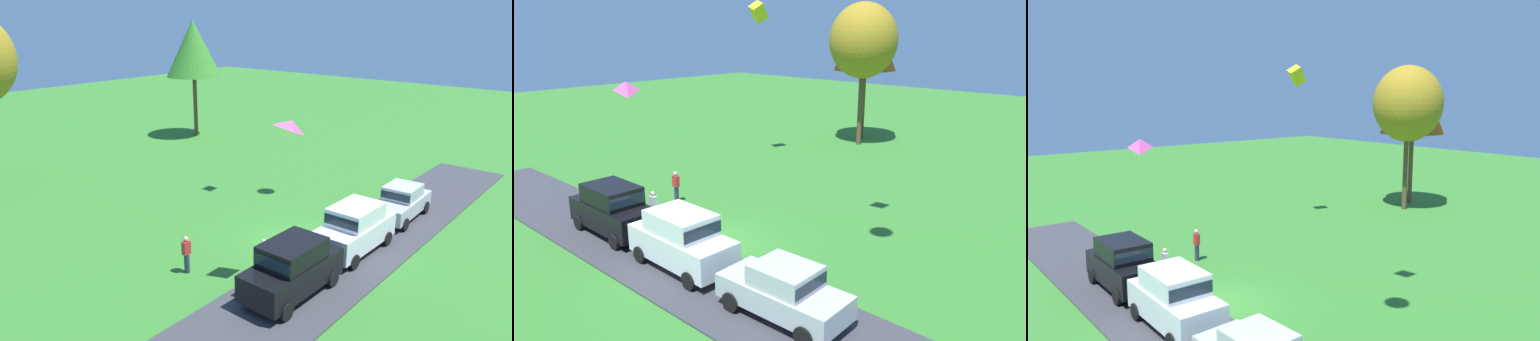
% 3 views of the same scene
% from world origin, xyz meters
% --- Properties ---
extents(ground_plane, '(120.00, 120.00, 0.00)m').
position_xyz_m(ground_plane, '(0.00, 0.00, 0.00)').
color(ground_plane, '#337528').
extents(pavement_strip, '(36.00, 4.40, 0.06)m').
position_xyz_m(pavement_strip, '(0.00, -2.58, 0.03)').
color(pavement_strip, '#38383D').
rests_on(pavement_strip, ground).
extents(car_suv_mid_row, '(4.63, 2.10, 2.28)m').
position_xyz_m(car_suv_mid_row, '(-3.95, -2.45, 1.30)').
color(car_suv_mid_row, black).
rests_on(car_suv_mid_row, ground).
extents(car_suv_far_end, '(4.63, 2.11, 2.28)m').
position_xyz_m(car_suv_far_end, '(1.03, -2.46, 1.30)').
color(car_suv_far_end, white).
rests_on(car_suv_far_end, ground).
extents(person_watching_sky, '(0.36, 0.24, 1.71)m').
position_xyz_m(person_watching_sky, '(-5.36, 2.12, 0.88)').
color(person_watching_sky, '#2D334C').
rests_on(person_watching_sky, ground).
extents(person_on_lawn, '(0.36, 0.24, 1.71)m').
position_xyz_m(person_on_lawn, '(-3.47, -0.64, 0.88)').
color(person_on_lawn, '#2D334C').
rests_on(person_on_lawn, ground).
extents(tree_lone_near, '(5.12, 5.12, 10.81)m').
position_xyz_m(tree_lone_near, '(-6.81, 22.70, 8.22)').
color(tree_lone_near, brown).
rests_on(tree_lone_near, ground).
extents(tree_right_of_center, '(5.18, 5.18, 10.94)m').
position_xyz_m(tree_right_of_center, '(-5.67, 20.49, 8.07)').
color(tree_right_of_center, brown).
rests_on(tree_right_of_center, ground).
extents(kite_diamond_over_trees, '(1.35, 1.21, 0.74)m').
position_xyz_m(kite_diamond_over_trees, '(-3.19, -1.75, 6.71)').
color(kite_diamond_over_trees, '#EA4C9E').
extents(kite_box_near_flag, '(1.11, 1.47, 1.52)m').
position_xyz_m(kite_box_near_flag, '(-8.57, 11.97, 10.05)').
color(kite_box_near_flag, yellow).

